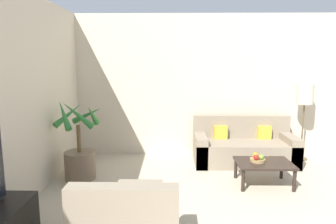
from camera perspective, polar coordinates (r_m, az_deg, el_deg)
wall_back at (r=5.94m, az=13.41°, el=4.86°), size 7.85×0.06×2.70m
potted_palm at (r=4.86m, az=-16.47°, el=-7.67°), size 0.74×0.72×1.27m
sofa_loveseat at (r=5.60m, az=14.22°, el=-6.62°), size 1.78×0.79×0.82m
floor_lamp at (r=6.00m, az=24.62°, el=2.41°), size 0.29×0.29×1.40m
coffee_table at (r=4.69m, az=17.80°, el=-9.62°), size 0.81×0.58×0.35m
fruit_bowl at (r=4.67m, az=16.66°, el=-8.77°), size 0.22×0.22×0.04m
apple_red at (r=4.60m, az=16.44°, el=-8.29°), size 0.08×0.08×0.08m
apple_green at (r=4.64m, az=17.35°, el=-8.17°), size 0.08×0.08×0.08m
orange_fruit at (r=4.68m, az=16.35°, el=-7.91°), size 0.08×0.08×0.08m
ottoman at (r=3.72m, az=-5.54°, el=-16.41°), size 0.55×0.44×0.35m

